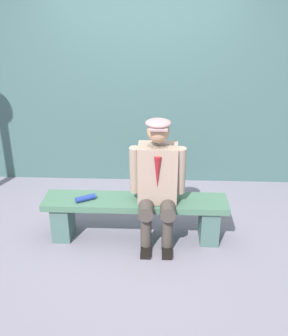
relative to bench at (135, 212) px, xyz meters
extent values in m
plane|color=slate|center=(0.00, 0.00, -0.31)|extent=(30.00, 30.00, 0.00)
cube|color=#416751|center=(0.00, 0.00, 0.11)|extent=(1.87, 0.37, 0.06)
cube|color=#42615B|center=(-0.76, 0.00, -0.11)|extent=(0.19, 0.31, 0.39)
cube|color=#42615B|center=(0.76, 0.00, -0.11)|extent=(0.19, 0.31, 0.39)
cube|color=gray|center=(-0.22, 0.00, 0.44)|extent=(0.38, 0.27, 0.58)
cylinder|color=#1E2338|center=(-0.22, 0.00, 0.71)|extent=(0.21, 0.21, 0.06)
cone|color=maroon|center=(-0.22, 0.14, 0.52)|extent=(0.07, 0.07, 0.32)
sphere|color=tan|center=(-0.22, 0.02, 0.88)|extent=(0.21, 0.21, 0.21)
ellipsoid|color=gray|center=(-0.22, 0.02, 0.96)|extent=(0.25, 0.25, 0.07)
cube|color=gray|center=(-0.22, 0.12, 0.94)|extent=(0.17, 0.10, 0.02)
cylinder|color=#3E3833|center=(-0.33, 0.10, 0.15)|extent=(0.15, 0.45, 0.15)
cylinder|color=#3E3833|center=(-0.33, 0.21, -0.08)|extent=(0.11, 0.11, 0.46)
cube|color=black|center=(-0.33, 0.27, -0.28)|extent=(0.10, 0.24, 0.05)
cylinder|color=gray|center=(-0.44, 0.04, 0.49)|extent=(0.11, 0.16, 0.50)
cylinder|color=#3E3833|center=(-0.12, 0.10, 0.15)|extent=(0.15, 0.45, 0.15)
cylinder|color=#3E3833|center=(-0.12, 0.21, -0.08)|extent=(0.11, 0.11, 0.46)
cube|color=black|center=(-0.12, 0.27, -0.28)|extent=(0.10, 0.24, 0.05)
cylinder|color=gray|center=(0.00, 0.04, 0.49)|extent=(0.11, 0.16, 0.50)
cylinder|color=navy|center=(0.50, 0.05, 0.18)|extent=(0.20, 0.15, 0.06)
cube|color=#3A5958|center=(0.00, -1.53, 0.91)|extent=(12.00, 0.24, 2.44)
camera|label=1|loc=(-0.24, 3.54, 2.07)|focal=42.44mm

